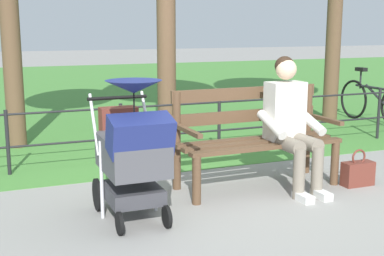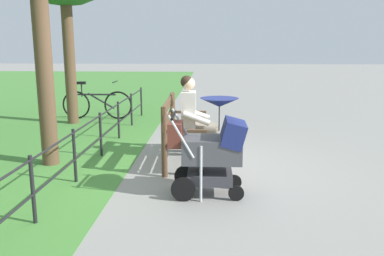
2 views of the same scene
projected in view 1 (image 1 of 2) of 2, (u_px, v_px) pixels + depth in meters
ground_plane at (221, 192)px, 4.97m from camera, size 60.00×60.00×0.00m
grass_lawn at (72, 89)px, 12.99m from camera, size 40.00×16.00×0.01m
park_bench at (254, 133)px, 5.12m from camera, size 1.61×0.64×0.96m
person_on_bench at (291, 120)px, 4.99m from camera, size 0.54×0.74×1.28m
stroller at (132, 149)px, 4.17m from camera, size 0.52×0.90×1.15m
handbag at (358, 173)px, 5.17m from camera, size 0.32×0.14×0.37m
park_fence at (210, 121)px, 6.33m from camera, size 8.59×0.04×0.70m
bicycle at (374, 101)px, 8.44m from camera, size 0.44×1.66×0.89m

